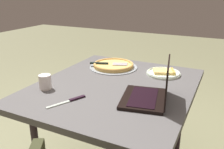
# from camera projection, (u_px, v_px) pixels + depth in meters

# --- Properties ---
(dining_table) EXTENTS (1.16, 0.99, 0.74)m
(dining_table) POSITION_uv_depth(u_px,v_px,m) (115.00, 93.00, 1.61)
(dining_table) COLOR #524F4F
(dining_table) RESTS_ON ground_plane
(laptop) EXTENTS (0.36, 0.31, 0.24)m
(laptop) POSITION_uv_depth(u_px,v_px,m) (151.00, 93.00, 1.34)
(laptop) COLOR black
(laptop) RESTS_ON dining_table
(pizza_plate) EXTENTS (0.25, 0.25, 0.04)m
(pizza_plate) POSITION_uv_depth(u_px,v_px,m) (164.00, 73.00, 1.77)
(pizza_plate) COLOR silver
(pizza_plate) RESTS_ON dining_table
(pizza_tray) EXTENTS (0.38, 0.38, 0.04)m
(pizza_tray) POSITION_uv_depth(u_px,v_px,m) (113.00, 65.00, 1.92)
(pizza_tray) COLOR #939BA1
(pizza_tray) RESTS_ON dining_table
(table_knife) EXTENTS (0.23, 0.12, 0.01)m
(table_knife) POSITION_uv_depth(u_px,v_px,m) (70.00, 100.00, 1.35)
(table_knife) COLOR #B6C3B6
(table_knife) RESTS_ON dining_table
(drink_cup) EXTENTS (0.08, 0.08, 0.09)m
(drink_cup) POSITION_uv_depth(u_px,v_px,m) (45.00, 82.00, 1.50)
(drink_cup) COLOR white
(drink_cup) RESTS_ON dining_table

